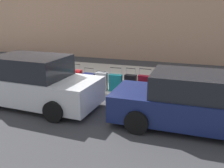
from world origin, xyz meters
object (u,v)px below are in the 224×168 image
object	(u,v)px
fire_hydrant	(44,74)
parked_car_navy_0	(195,103)
suitcase_red_1	(172,87)
suitcase_olive_9	(64,79)
bollard_post	(26,72)
parked_car_silver_1	(32,83)
suitcase_silver_6	(102,81)
suitcase_navy_7	(89,81)
suitcase_red_8	(76,78)
suitcase_black_4	(130,83)
suitcase_teal_5	(116,83)
suitcase_olive_2	(159,86)
suitcase_navy_0	(187,89)
suitcase_maroon_3	(145,85)

from	to	relation	value
fire_hydrant	parked_car_navy_0	bearing A→B (deg)	162.13
suitcase_red_1	suitcase_olive_9	xyz separation A→B (m)	(4.41, -0.01, -0.09)
bollard_post	suitcase_red_1	bearing A→B (deg)	-177.95
parked_car_silver_1	suitcase_silver_6	bearing A→B (deg)	-132.50
suitcase_navy_7	suitcase_red_8	size ratio (longest dim) A/B	0.86
suitcase_red_1	suitcase_navy_7	world-z (taller)	suitcase_navy_7
suitcase_olive_9	suitcase_red_8	bearing A→B (deg)	172.59
suitcase_black_4	fire_hydrant	xyz separation A→B (m)	(3.79, 0.03, 0.04)
parked_car_navy_0	suitcase_teal_5	bearing A→B (deg)	-33.28
fire_hydrant	bollard_post	size ratio (longest dim) A/B	0.79
suitcase_olive_9	parked_car_navy_0	size ratio (longest dim) A/B	0.17
fire_hydrant	parked_car_navy_0	xyz separation A→B (m)	(-6.13, 1.98, 0.20)
suitcase_silver_6	fire_hydrant	world-z (taller)	suitcase_silver_6
suitcase_olive_2	suitcase_red_8	distance (m)	3.37
suitcase_navy_0	suitcase_navy_7	world-z (taller)	suitcase_navy_7
parked_car_navy_0	parked_car_silver_1	xyz separation A→B (m)	(5.24, -0.00, 0.07)
suitcase_olive_2	parked_car_navy_0	bearing A→B (deg)	123.17
suitcase_olive_9	fire_hydrant	distance (m)	0.94
fire_hydrant	bollard_post	world-z (taller)	bollard_post
suitcase_red_8	fire_hydrant	size ratio (longest dim) A/B	1.30
suitcase_maroon_3	bollard_post	size ratio (longest dim) A/B	1.06
fire_hydrant	suitcase_olive_2	bearing A→B (deg)	179.36
suitcase_red_1	fire_hydrant	bearing A→B (deg)	0.74
suitcase_maroon_3	bollard_post	distance (m)	5.15
suitcase_olive_2	suitcase_black_4	distance (m)	1.09
suitcase_red_8	parked_car_silver_1	distance (m)	2.09
fire_hydrant	parked_car_silver_1	distance (m)	2.19
suitcase_maroon_3	suitcase_black_4	world-z (taller)	suitcase_maroon_3
suitcase_olive_2	parked_car_navy_0	size ratio (longest dim) A/B	0.21
suitcase_black_4	parked_car_silver_1	bearing A→B (deg)	34.65
suitcase_red_1	suitcase_olive_9	bearing A→B (deg)	-0.10
suitcase_maroon_3	fire_hydrant	world-z (taller)	suitcase_maroon_3
parked_car_navy_0	suitcase_silver_6	bearing A→B (deg)	-28.93
suitcase_navy_7	suitcase_black_4	bearing A→B (deg)	-179.53
suitcase_olive_2	suitcase_black_4	xyz separation A→B (m)	(1.09, -0.08, -0.02)
suitcase_silver_6	suitcase_red_8	bearing A→B (deg)	-2.80
suitcase_navy_0	parked_car_silver_1	bearing A→B (deg)	21.47
suitcase_black_4	fire_hydrant	bearing A→B (deg)	0.40
suitcase_olive_2	suitcase_teal_5	bearing A→B (deg)	0.53
suitcase_red_1	suitcase_olive_2	size ratio (longest dim) A/B	0.80
suitcase_silver_6	suitcase_red_8	distance (m)	1.15
suitcase_olive_9	suitcase_silver_6	bearing A→B (deg)	175.66
suitcase_silver_6	suitcase_maroon_3	bearing A→B (deg)	179.61
suitcase_olive_2	parked_car_navy_0	distance (m)	2.31
suitcase_navy_0	suitcase_red_8	xyz separation A→B (m)	(4.37, -0.02, -0.00)
suitcase_silver_6	parked_car_silver_1	bearing A→B (deg)	47.50
suitcase_black_4	bollard_post	size ratio (longest dim) A/B	1.02
suitcase_black_4	parked_car_navy_0	distance (m)	3.09
suitcase_olive_2	suitcase_olive_9	size ratio (longest dim) A/B	1.23
suitcase_red_8	suitcase_teal_5	bearing A→B (deg)	177.61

